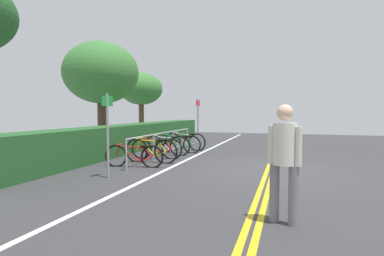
# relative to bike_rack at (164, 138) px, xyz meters

# --- Properties ---
(ground_plane) EXTENTS (28.77, 13.25, 0.05)m
(ground_plane) POSITION_rel_bike_rack_xyz_m (-1.40, -3.68, -0.68)
(ground_plane) COLOR #353538
(centre_line_yellow_inner) EXTENTS (25.89, 0.10, 0.00)m
(centre_line_yellow_inner) POSITION_rel_bike_rack_xyz_m (-1.40, -3.76, -0.65)
(centre_line_yellow_inner) COLOR gold
(centre_line_yellow_inner) RESTS_ON ground_plane
(centre_line_yellow_outer) EXTENTS (25.89, 0.10, 0.00)m
(centre_line_yellow_outer) POSITION_rel_bike_rack_xyz_m (-1.40, -3.60, -0.65)
(centre_line_yellow_outer) COLOR gold
(centre_line_yellow_outer) RESTS_ON ground_plane
(bike_lane_stripe_white) EXTENTS (25.89, 0.12, 0.00)m
(bike_lane_stripe_white) POSITION_rel_bike_rack_xyz_m (-1.40, -0.96, -0.65)
(bike_lane_stripe_white) COLOR white
(bike_lane_stripe_white) RESTS_ON ground_plane
(bike_rack) EXTENTS (5.29, 0.05, 0.87)m
(bike_rack) POSITION_rel_bike_rack_xyz_m (0.00, 0.00, 0.00)
(bike_rack) COLOR #9EA0A5
(bike_rack) RESTS_ON ground_plane
(bicycle_0) EXTENTS (0.46, 1.73, 0.69)m
(bicycle_0) POSITION_rel_bike_rack_xyz_m (-2.05, 0.07, -0.33)
(bicycle_0) COLOR black
(bicycle_0) RESTS_ON ground_plane
(bicycle_1) EXTENTS (0.46, 1.75, 0.79)m
(bicycle_1) POSITION_rel_bike_rack_xyz_m (-1.21, -0.07, -0.28)
(bicycle_1) COLOR black
(bicycle_1) RESTS_ON ground_plane
(bicycle_2) EXTENTS (0.46, 1.75, 0.73)m
(bicycle_2) POSITION_rel_bike_rack_xyz_m (-0.40, 0.09, -0.31)
(bicycle_2) COLOR black
(bicycle_2) RESTS_ON ground_plane
(bicycle_3) EXTENTS (0.56, 1.67, 0.77)m
(bicycle_3) POSITION_rel_bike_rack_xyz_m (0.37, 0.04, -0.29)
(bicycle_3) COLOR black
(bicycle_3) RESTS_ON ground_plane
(bicycle_4) EXTENTS (0.46, 1.80, 0.73)m
(bicycle_4) POSITION_rel_bike_rack_xyz_m (1.22, -0.09, -0.31)
(bicycle_4) COLOR black
(bicycle_4) RESTS_ON ground_plane
(bicycle_5) EXTENTS (0.46, 1.83, 0.75)m
(bicycle_5) POSITION_rel_bike_rack_xyz_m (2.08, -0.07, -0.30)
(bicycle_5) COLOR black
(bicycle_5) RESTS_ON ground_plane
(pedestrian) EXTENTS (0.32, 0.46, 1.69)m
(pedestrian) POSITION_rel_bike_rack_xyz_m (-5.43, -4.08, 0.32)
(pedestrian) COLOR slate
(pedestrian) RESTS_ON ground_plane
(sign_post_near) EXTENTS (0.36, 0.09, 2.02)m
(sign_post_near) POSITION_rel_bike_rack_xyz_m (-3.53, -0.02, 0.57)
(sign_post_near) COLOR gray
(sign_post_near) RESTS_ON ground_plane
(sign_post_far) EXTENTS (0.36, 0.08, 2.14)m
(sign_post_far) POSITION_rel_bike_rack_xyz_m (3.42, -0.24, 0.64)
(sign_post_far) COLOR gray
(sign_post_far) RESTS_ON ground_plane
(hedge_backdrop) EXTENTS (14.24, 1.11, 1.06)m
(hedge_backdrop) POSITION_rel_bike_rack_xyz_m (1.50, 2.03, -0.12)
(hedge_backdrop) COLOR #235626
(hedge_backdrop) RESTS_ON ground_plane
(tree_mid) EXTENTS (3.20, 3.20, 4.58)m
(tree_mid) POSITION_rel_bike_rack_xyz_m (1.73, 3.62, 2.58)
(tree_mid) COLOR #473323
(tree_mid) RESTS_ON ground_plane
(tree_far_right) EXTENTS (2.48, 2.48, 3.84)m
(tree_far_right) POSITION_rel_bike_rack_xyz_m (6.47, 4.09, 2.22)
(tree_far_right) COLOR brown
(tree_far_right) RESTS_ON ground_plane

